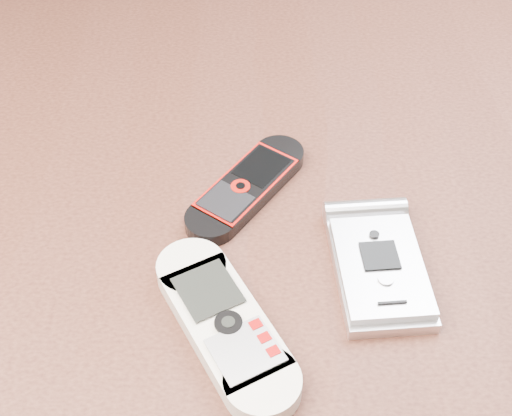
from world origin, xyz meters
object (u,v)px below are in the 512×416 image
(table, at_px, (250,301))
(motorola_razr, at_px, (379,266))
(nokia_white, at_px, (225,324))
(nokia_black_red, at_px, (247,187))

(table, height_order, motorola_razr, motorola_razr)
(table, xyz_separation_m, nokia_white, (-0.02, -0.10, 0.11))
(table, relative_size, motorola_razr, 10.23)
(nokia_white, bearing_deg, motorola_razr, -4.66)
(nokia_white, distance_m, motorola_razr, 0.12)
(nokia_black_red, bearing_deg, motorola_razr, -5.55)
(nokia_black_red, distance_m, motorola_razr, 0.12)
(table, relative_size, nokia_black_red, 9.35)
(nokia_white, bearing_deg, nokia_black_red, 55.46)
(table, relative_size, nokia_white, 8.11)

